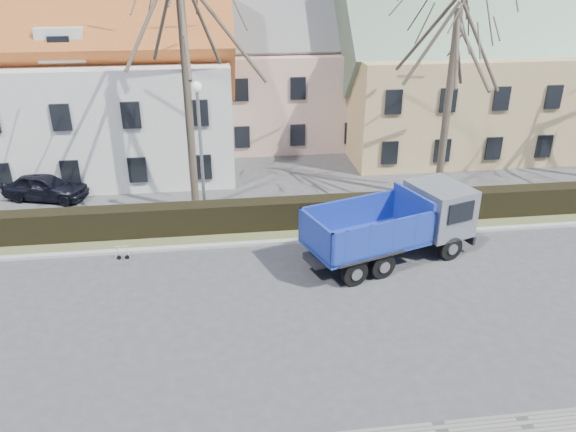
{
  "coord_description": "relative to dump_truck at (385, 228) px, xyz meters",
  "views": [
    {
      "loc": [
        -0.82,
        -16.37,
        10.98
      ],
      "look_at": [
        1.83,
        3.82,
        1.6
      ],
      "focal_mm": 35.0,
      "sensor_mm": 36.0,
      "label": 1
    }
  ],
  "objects": [
    {
      "name": "curb_far",
      "position": [
        -5.49,
        2.0,
        -1.36
      ],
      "size": [
        80.0,
        0.3,
        0.12
      ],
      "primitive_type": "cube",
      "color": "#A8A6A3",
      "rests_on": "ground"
    },
    {
      "name": "streetlight",
      "position": [
        -7.02,
        4.4,
        1.82
      ],
      "size": [
        0.51,
        0.51,
        6.48
      ],
      "primitive_type": null,
      "color": "gray",
      "rests_on": "ground"
    },
    {
      "name": "building_yellow",
      "position": [
        10.51,
        14.4,
        2.83
      ],
      "size": [
        18.8,
        10.8,
        8.5
      ],
      "primitive_type": null,
      "color": "tan",
      "rests_on": "ground"
    },
    {
      "name": "building_pink",
      "position": [
        -1.49,
        17.4,
        2.58
      ],
      "size": [
        10.8,
        8.8,
        8.0
      ],
      "primitive_type": null,
      "color": "#D4A796",
      "rests_on": "ground"
    },
    {
      "name": "parked_car_a",
      "position": [
        -14.89,
        8.27,
        -0.72
      ],
      "size": [
        4.41,
        2.76,
        1.4
      ],
      "primitive_type": "imported",
      "rotation": [
        0.0,
        0.0,
        1.28
      ],
      "color": "black",
      "rests_on": "ground"
    },
    {
      "name": "dump_truck",
      "position": [
        0.0,
        0.0,
        0.0
      ],
      "size": [
        7.58,
        4.76,
        2.84
      ],
      "primitive_type": null,
      "rotation": [
        0.0,
        0.0,
        0.32
      ],
      "color": "navy",
      "rests_on": "ground"
    },
    {
      "name": "grass_strip",
      "position": [
        -5.49,
        3.6,
        -1.37
      ],
      "size": [
        80.0,
        3.0,
        0.1
      ],
      "primitive_type": "cube",
      "color": "#555D34",
      "rests_on": "ground"
    },
    {
      "name": "tree_2",
      "position": [
        4.51,
        5.9,
        4.08
      ],
      "size": [
        8.0,
        8.0,
        11.0
      ],
      "primitive_type": null,
      "color": "#483F32",
      "rests_on": "ground"
    },
    {
      "name": "tree_1",
      "position": [
        -7.49,
        5.9,
        4.9
      ],
      "size": [
        9.2,
        9.2,
        12.65
      ],
      "primitive_type": null,
      "color": "#483F32",
      "rests_on": "ground"
    },
    {
      "name": "cart_frame",
      "position": [
        -10.51,
        1.42,
        -1.08
      ],
      "size": [
        0.75,
        0.45,
        0.68
      ],
      "primitive_type": null,
      "rotation": [
        0.0,
        0.0,
        -0.03
      ],
      "color": "silver",
      "rests_on": "ground"
    },
    {
      "name": "ground",
      "position": [
        -5.49,
        -2.6,
        -1.42
      ],
      "size": [
        120.0,
        120.0,
        0.0
      ],
      "primitive_type": "plane",
      "color": "#404042"
    },
    {
      "name": "hedge",
      "position": [
        -5.49,
        3.4,
        -0.77
      ],
      "size": [
        60.0,
        0.9,
        1.3
      ],
      "primitive_type": "cube",
      "color": "black",
      "rests_on": "ground"
    }
  ]
}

